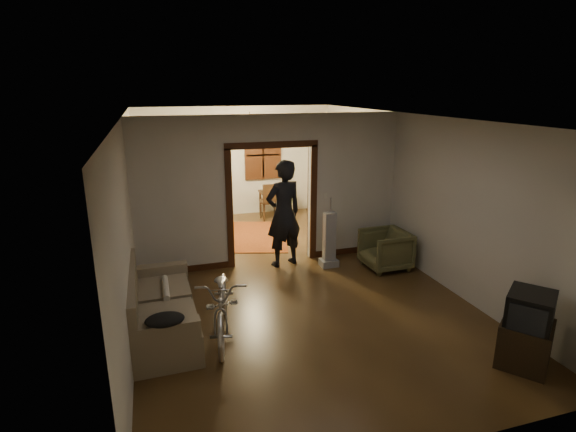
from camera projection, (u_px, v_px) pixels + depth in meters
name	position (u px, v px, depth m)	size (l,w,h in m)	color
floor	(283.00, 276.00, 8.06)	(5.00, 8.50, 0.01)	#362311
ceiling	(283.00, 116.00, 7.28)	(5.00, 8.50, 0.01)	white
wall_back	(236.00, 162.00, 11.57)	(5.00, 0.02, 2.80)	beige
wall_left	(129.00, 212.00, 6.96)	(0.02, 8.50, 2.80)	beige
wall_right	(411.00, 191.00, 8.37)	(0.02, 8.50, 2.80)	beige
partition_wall	(271.00, 191.00, 8.35)	(5.00, 0.14, 2.80)	beige
door_casing	(272.00, 206.00, 8.44)	(1.74, 0.20, 2.32)	#361A0C
far_window	(263.00, 155.00, 11.69)	(0.98, 0.06, 1.28)	black
chandelier	(250.00, 131.00, 9.70)	(0.24, 0.24, 0.24)	#FFE0A5
light_switch	(325.00, 196.00, 8.62)	(0.08, 0.01, 0.12)	silver
sofa	(159.00, 303.00, 6.06)	(0.90, 2.00, 0.92)	#6A5F46
rolled_paper	(166.00, 288.00, 6.35)	(0.09, 0.09, 0.73)	beige
jacket	(165.00, 320.00, 5.18)	(0.45, 0.34, 0.13)	black
bicycle	(223.00, 302.00, 6.05)	(0.63, 1.80, 0.95)	silver
armchair	(385.00, 250.00, 8.31)	(0.78, 0.80, 0.73)	brown
tv_stand	(525.00, 344.00, 5.43)	(0.61, 0.55, 0.55)	black
crt_tv	(530.00, 312.00, 5.31)	(0.55, 0.49, 0.47)	black
vacuum	(329.00, 239.00, 8.35)	(0.32, 0.26, 1.05)	gray
person	(284.00, 214.00, 8.30)	(0.73, 0.48, 2.01)	black
oriental_rug	(251.00, 236.00, 10.17)	(1.66, 2.18, 0.02)	#66260F
locker	(186.00, 187.00, 10.88)	(0.93, 0.52, 1.86)	#2F3922
globe	(184.00, 145.00, 10.60)	(0.25, 0.25, 0.25)	#1E5972
desk	(277.00, 204.00, 11.69)	(0.90, 0.50, 0.66)	black
desk_chair	(269.00, 201.00, 11.32)	(0.43, 0.43, 0.96)	black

